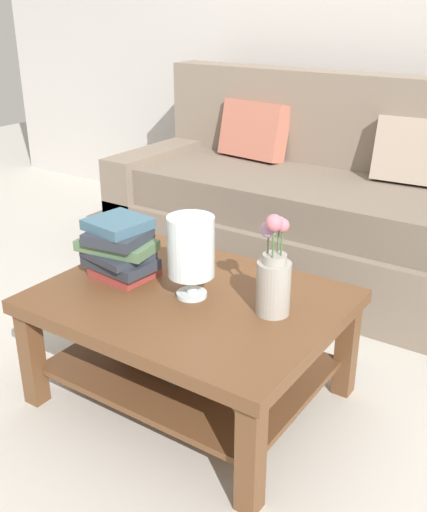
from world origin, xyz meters
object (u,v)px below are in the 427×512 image
at_px(coffee_table, 189,324).
at_px(flower_pitcher, 274,276).
at_px(couch, 318,211).
at_px(book_stack_main, 120,249).
at_px(glass_hurricane_vase, 191,249).

relative_size(coffee_table, flower_pitcher, 2.91).
bearing_deg(couch, flower_pitcher, -71.80).
xyz_separation_m(book_stack_main, glass_hurricane_vase, (0.32, 0.02, 0.07)).
bearing_deg(book_stack_main, coffee_table, 3.32).
relative_size(couch, flower_pitcher, 6.09).
relative_size(couch, glass_hurricane_vase, 7.35).
bearing_deg(coffee_table, book_stack_main, -176.68).
distance_m(couch, glass_hurricane_vase, 1.35).
bearing_deg(book_stack_main, couch, 81.24).
bearing_deg(flower_pitcher, couch, 108.20).
xyz_separation_m(couch, glass_hurricane_vase, (0.12, -1.32, 0.26)).
height_order(coffee_table, book_stack_main, book_stack_main).
distance_m(coffee_table, glass_hurricane_vase, 0.31).
xyz_separation_m(couch, flower_pitcher, (0.42, -1.27, 0.21)).
relative_size(couch, coffee_table, 2.09).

